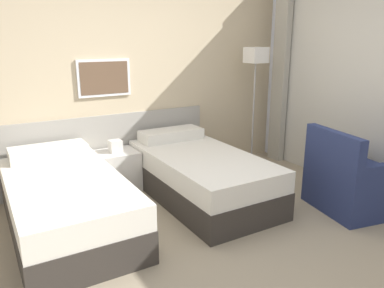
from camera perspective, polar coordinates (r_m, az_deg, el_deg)
The scene contains 7 objects.
ground_plane at distance 3.48m, azimuth 6.90°, elevation -15.07°, with size 16.00×16.00×0.00m, color gray.
wall_headboard at distance 4.83m, azimuth -8.26°, elevation 9.95°, with size 10.00×0.10×2.70m.
bed_near_door at distance 3.80m, azimuth -18.62°, elevation -8.42°, with size 1.00×1.93×0.66m.
bed_near_window at distance 4.30m, azimuth 1.22°, elevation -4.68°, with size 1.00×1.93×0.66m.
nightstand at distance 4.61m, azimuth -11.38°, elevation -3.90°, with size 0.49×0.42×0.62m.
floor_lamp at distance 5.19m, azimuth 9.64°, elevation 11.46°, with size 0.25×0.25×1.67m.
armchair at distance 4.36m, azimuth 23.40°, elevation -5.56°, with size 0.93×0.92×0.88m.
Camera 1 is at (-1.85, -2.35, 1.77)m, focal length 35.00 mm.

